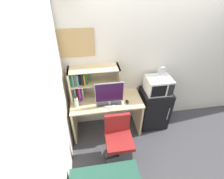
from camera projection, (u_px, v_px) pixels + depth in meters
name	position (u px, v px, depth m)	size (l,w,h in m)	color
wall_back	(173.00, 61.00, 3.09)	(6.40, 0.04, 2.60)	silver
wall_left	(47.00, 153.00, 1.53)	(0.04, 4.40, 2.60)	silver
desk	(107.00, 110.00, 3.12)	(1.28, 0.59, 0.78)	beige
hutch_bookshelf	(86.00, 82.00, 2.87)	(0.87, 0.30, 0.59)	beige
monitor	(109.00, 94.00, 2.74)	(0.48, 0.20, 0.45)	#B7B7BC
keyboard	(109.00, 103.00, 2.90)	(0.43, 0.13, 0.02)	#333338
computer_mouse	(127.00, 102.00, 2.92)	(0.06, 0.10, 0.04)	black
water_bottle	(76.00, 102.00, 2.79)	(0.06, 0.06, 0.20)	silver
mini_fridge	(154.00, 108.00, 3.34)	(0.55, 0.49, 0.83)	black
microwave	(158.00, 85.00, 3.01)	(0.44, 0.38, 0.29)	silver
desk_fan	(162.00, 72.00, 2.85)	(0.15, 0.11, 0.23)	silver
desk_chair	(118.00, 141.00, 2.75)	(0.50, 0.50, 0.84)	black
wall_corkboard	(73.00, 43.00, 2.57)	(0.66, 0.02, 0.45)	tan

